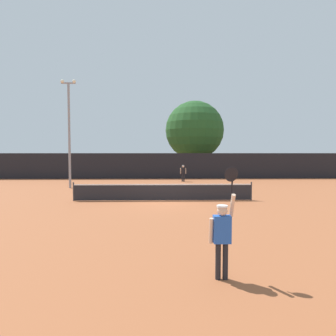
# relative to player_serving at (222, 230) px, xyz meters

# --- Properties ---
(ground_plane) EXTENTS (120.00, 120.00, 0.00)m
(ground_plane) POSITION_rel_player_serving_xyz_m (-1.24, 10.65, -1.09)
(ground_plane) COLOR #9E5633
(tennis_net) EXTENTS (10.37, 0.08, 1.07)m
(tennis_net) POSITION_rel_player_serving_xyz_m (-1.24, 10.65, -0.58)
(tennis_net) COLOR #232328
(tennis_net) RESTS_ON ground
(perimeter_fence) EXTENTS (39.48, 0.12, 2.69)m
(perimeter_fence) POSITION_rel_player_serving_xyz_m (-1.24, 24.85, 0.25)
(perimeter_fence) COLOR black
(perimeter_fence) RESTS_ON ground
(player_serving) EXTENTS (0.67, 0.39, 2.49)m
(player_serving) POSITION_rel_player_serving_xyz_m (0.00, 0.00, 0.00)
(player_serving) COLOR blue
(player_serving) RESTS_ON ground
(player_receiving) EXTENTS (0.57, 0.23, 1.54)m
(player_receiving) POSITION_rel_player_serving_xyz_m (0.74, 21.68, -0.16)
(player_receiving) COLOR black
(player_receiving) RESTS_ON ground
(tennis_ball) EXTENTS (0.07, 0.07, 0.07)m
(tennis_ball) POSITION_rel_player_serving_xyz_m (-2.97, 12.59, -1.06)
(tennis_ball) COLOR #CCE033
(tennis_ball) RESTS_ON ground
(light_pole) EXTENTS (1.18, 0.28, 8.37)m
(light_pole) POSITION_rel_player_serving_xyz_m (-8.47, 16.82, 3.66)
(light_pole) COLOR gray
(light_pole) RESTS_ON ground
(large_tree) EXTENTS (7.26, 7.26, 9.16)m
(large_tree) POSITION_rel_player_serving_xyz_m (2.83, 30.78, 4.43)
(large_tree) COLOR brown
(large_tree) RESTS_ON ground
(parked_car_near) EXTENTS (1.99, 4.24, 1.69)m
(parked_car_near) POSITION_rel_player_serving_xyz_m (-4.24, 33.44, -0.31)
(parked_car_near) COLOR red
(parked_car_near) RESTS_ON ground
(parked_car_mid) EXTENTS (2.25, 4.35, 1.69)m
(parked_car_mid) POSITION_rel_player_serving_xyz_m (4.77, 33.74, -0.31)
(parked_car_mid) COLOR red
(parked_car_mid) RESTS_ON ground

